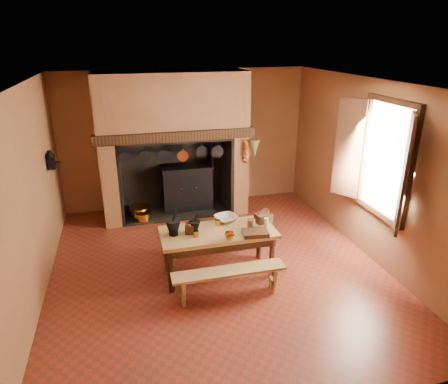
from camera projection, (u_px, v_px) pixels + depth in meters
name	position (u px, v px, depth m)	size (l,w,h in m)	color
floor	(217.00, 268.00, 6.24)	(5.50, 5.50, 0.00)	maroon
ceiling	(216.00, 84.00, 5.22)	(5.50, 5.50, 0.00)	silver
back_wall	(185.00, 140.00, 8.21)	(5.00, 0.02, 2.80)	#9B5D3E
wall_left	(28.00, 201.00, 5.14)	(0.02, 5.50, 2.80)	#9B5D3E
wall_right	(370.00, 170.00, 6.32)	(0.02, 5.50, 2.80)	#9B5D3E
wall_front	(296.00, 296.00, 3.25)	(5.00, 0.02, 2.80)	#9B5D3E
chimney_breast	(173.00, 125.00, 7.59)	(2.95, 0.96, 2.80)	#9B5D3E
iron_range	(187.00, 186.00, 8.26)	(1.12, 0.55, 1.60)	black
hearth_pans	(140.00, 213.00, 7.96)	(0.51, 0.62, 0.20)	#B6772A
hanging_pans	(175.00, 155.00, 7.30)	(1.92, 0.29, 0.27)	black
onion_string	(246.00, 152.00, 7.60)	(0.12, 0.10, 0.46)	#9C441C
herb_bunch	(255.00, 149.00, 7.63)	(0.20, 0.20, 0.35)	brown
window	(379.00, 160.00, 5.81)	(0.39, 1.75, 1.76)	white
wall_coffee_mill	(51.00, 159.00, 6.52)	(0.23, 0.16, 0.31)	black
work_table	(218.00, 238.00, 5.87)	(1.68, 0.75, 0.73)	tan
bench_front	(229.00, 277.00, 5.42)	(1.56, 0.27, 0.44)	tan
bench_back	(209.00, 238.00, 6.53)	(1.44, 0.25, 0.40)	tan
mortar_large	(173.00, 227.00, 5.66)	(0.23, 0.23, 0.39)	black
mortar_small	(195.00, 226.00, 5.74)	(0.17, 0.17, 0.29)	black
coffee_grinder	(190.00, 228.00, 5.73)	(0.19, 0.16, 0.20)	#341A10
brass_mug_a	(196.00, 234.00, 5.63)	(0.08, 0.08, 0.09)	#B6772A
brass_mug_b	(218.00, 223.00, 5.97)	(0.08, 0.08, 0.09)	#B6772A
mixing_bowl	(226.00, 219.00, 6.12)	(0.34, 0.34, 0.08)	#B8B68E
stoneware_crock	(251.00, 224.00, 5.87)	(0.12, 0.12, 0.15)	brown
glass_jar	(266.00, 222.00, 5.96)	(0.07, 0.07, 0.12)	beige
wicker_basket	(263.00, 217.00, 6.08)	(0.27, 0.22, 0.23)	#4D3317
wooden_tray	(255.00, 233.00, 5.69)	(0.36, 0.26, 0.06)	#341A10
brass_cup	(229.00, 236.00, 5.56)	(0.14, 0.14, 0.11)	#B6772A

